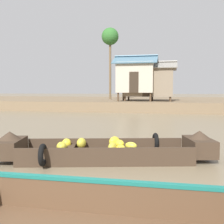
% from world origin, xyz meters
% --- Properties ---
extents(ground_plane, '(300.00, 300.00, 0.00)m').
position_xyz_m(ground_plane, '(0.00, 10.00, 0.00)').
color(ground_plane, '#7A6B51').
extents(riverbank_strip, '(160.00, 20.00, 0.85)m').
position_xyz_m(riverbank_strip, '(0.00, 28.79, 0.42)').
color(riverbank_strip, '#756047').
rests_on(riverbank_strip, ground).
extents(banana_boat, '(5.55, 2.61, 0.75)m').
position_xyz_m(banana_boat, '(-0.21, 4.57, 0.25)').
color(banana_boat, '#3D2D21').
rests_on(banana_boat, ground).
extents(stilt_house_left, '(3.94, 3.67, 4.18)m').
position_xyz_m(stilt_house_left, '(-1.52, 22.22, 3.03)').
color(stilt_house_left, '#4C3826').
rests_on(stilt_house_left, riverbank_strip).
extents(stilt_house_mid_left, '(5.10, 3.20, 3.63)m').
position_xyz_m(stilt_house_mid_left, '(-0.42, 22.47, 2.64)').
color(stilt_house_mid_left, '#4C3826').
rests_on(stilt_house_mid_left, riverbank_strip).
extents(palm_tree_near, '(1.83, 1.83, 7.68)m').
position_xyz_m(palm_tree_near, '(-4.80, 25.96, 7.41)').
color(palm_tree_near, brown).
rests_on(palm_tree_near, riverbank_strip).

